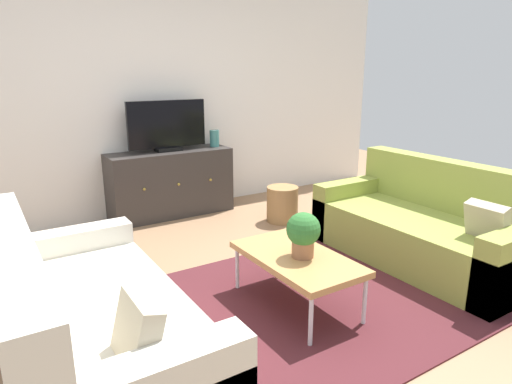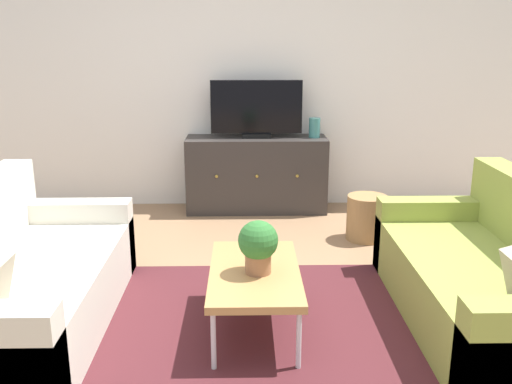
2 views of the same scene
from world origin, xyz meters
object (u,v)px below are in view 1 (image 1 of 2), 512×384
object	(u,v)px
coffee_table	(297,259)
tv_console	(171,183)
couch_right_side	(429,229)
potted_plant	(303,233)
couch_left_side	(79,330)
flat_screen_tv	(167,126)
glass_vase	(214,138)
wicker_basket	(282,204)

from	to	relation	value
coffee_table	tv_console	distance (m)	2.41
coffee_table	tv_console	size ratio (longest dim) A/B	0.69
couch_right_side	potted_plant	size ratio (longest dim) A/B	5.87
couch_left_side	flat_screen_tv	distance (m)	2.91
tv_console	glass_vase	world-z (taller)	glass_vase
tv_console	couch_right_side	bearing A→B (deg)	-59.48
couch_left_side	wicker_basket	world-z (taller)	couch_left_side
couch_left_side	couch_right_side	size ratio (longest dim) A/B	1.00
couch_left_side	potted_plant	xyz separation A→B (m)	(1.44, -0.07, 0.28)
couch_right_side	potted_plant	world-z (taller)	couch_right_side
couch_right_side	tv_console	xyz separation A→B (m)	(-1.40, 2.37, 0.09)
coffee_table	glass_vase	world-z (taller)	glass_vase
couch_left_side	glass_vase	size ratio (longest dim) A/B	9.45
potted_plant	tv_console	world-z (taller)	tv_console
couch_left_side	couch_right_side	distance (m)	2.88
coffee_table	wicker_basket	xyz separation A→B (m)	(0.99, 1.54, -0.16)
flat_screen_tv	wicker_basket	distance (m)	1.52
couch_left_side	potted_plant	bearing A→B (deg)	-2.85
couch_left_side	couch_right_side	world-z (taller)	same
couch_right_side	couch_left_side	bearing A→B (deg)	180.00
potted_plant	tv_console	bearing A→B (deg)	89.00
couch_left_side	flat_screen_tv	xyz separation A→B (m)	(1.48, 2.39, 0.73)
coffee_table	wicker_basket	distance (m)	1.83
wicker_basket	flat_screen_tv	bearing A→B (deg)	136.05
couch_right_side	potted_plant	bearing A→B (deg)	-177.15
wicker_basket	couch_left_side	bearing A→B (deg)	-148.07
coffee_table	potted_plant	size ratio (longest dim) A/B	3.03
potted_plant	wicker_basket	size ratio (longest dim) A/B	0.81
couch_right_side	coffee_table	world-z (taller)	couch_right_side
tv_console	flat_screen_tv	size ratio (longest dim) A/B	1.55
couch_left_side	couch_right_side	xyz separation A→B (m)	(2.88, 0.00, 0.00)
tv_console	potted_plant	bearing A→B (deg)	-91.00
tv_console	glass_vase	size ratio (longest dim) A/B	7.09
coffee_table	tv_console	xyz separation A→B (m)	(0.06, 2.41, 0.02)
couch_left_side	tv_console	xyz separation A→B (m)	(1.48, 2.37, 0.09)
tv_console	wicker_basket	xyz separation A→B (m)	(0.93, -0.87, -0.17)
coffee_table	wicker_basket	world-z (taller)	wicker_basket
wicker_basket	coffee_table	bearing A→B (deg)	-122.75
tv_console	glass_vase	xyz separation A→B (m)	(0.57, 0.00, 0.46)
flat_screen_tv	couch_left_side	bearing A→B (deg)	-121.79
couch_right_side	glass_vase	world-z (taller)	glass_vase
flat_screen_tv	wicker_basket	bearing A→B (deg)	-43.95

